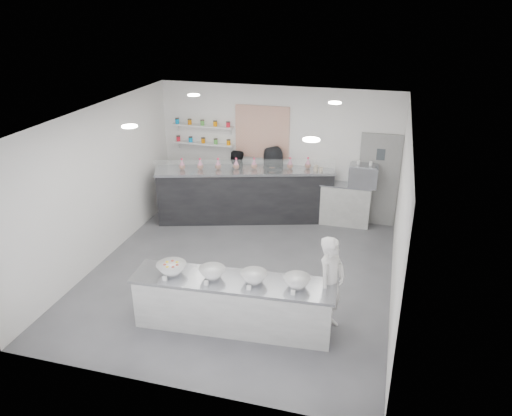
{
  "coord_description": "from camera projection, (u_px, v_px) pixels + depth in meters",
  "views": [
    {
      "loc": [
        2.45,
        -7.68,
        4.86
      ],
      "look_at": [
        0.22,
        0.4,
        1.22
      ],
      "focal_mm": 35.0,
      "sensor_mm": 36.0,
      "label": 1
    }
  ],
  "objects": [
    {
      "name": "right_wall",
      "position": [
        400.0,
        218.0,
        8.06
      ],
      "size": [
        0.0,
        6.0,
        6.0
      ],
      "primitive_type": "plane",
      "rotation": [
        1.57,
        0.0,
        -1.57
      ],
      "color": "white",
      "rests_on": "floor"
    },
    {
      "name": "back_bar",
      "position": [
        245.0,
        195.0,
        11.36
      ],
      "size": [
        4.01,
        1.85,
        1.23
      ],
      "primitive_type": "cube",
      "rotation": [
        0.0,
        0.0,
        0.3
      ],
      "color": "black",
      "rests_on": "floor"
    },
    {
      "name": "ceiling",
      "position": [
        237.0,
        116.0,
        8.13
      ],
      "size": [
        6.0,
        6.0,
        0.0
      ],
      "primitive_type": "plane",
      "rotation": [
        3.14,
        0.0,
        0.0
      ],
      "color": "white",
      "rests_on": "floor"
    },
    {
      "name": "downlight_2",
      "position": [
        194.0,
        95.0,
        9.89
      ],
      "size": [
        0.24,
        0.24,
        0.02
      ],
      "primitive_type": "cylinder",
      "color": "white",
      "rests_on": "ceiling"
    },
    {
      "name": "back_door",
      "position": [
        378.0,
        180.0,
        10.97
      ],
      "size": [
        0.88,
        0.04,
        2.1
      ],
      "primitive_type": "cube",
      "color": "gray",
      "rests_on": "floor"
    },
    {
      "name": "back_wall",
      "position": [
        277.0,
        152.0,
        11.38
      ],
      "size": [
        5.5,
        0.0,
        5.5
      ],
      "primitive_type": "plane",
      "rotation": [
        1.57,
        0.0,
        0.0
      ],
      "color": "white",
      "rests_on": "floor"
    },
    {
      "name": "prep_counter",
      "position": [
        233.0,
        303.0,
        7.73
      ],
      "size": [
        3.17,
        0.93,
        0.85
      ],
      "primitive_type": "cube",
      "rotation": [
        0.0,
        0.0,
        0.07
      ],
      "color": "#A5A5A1",
      "rests_on": "floor"
    },
    {
      "name": "prep_bowls",
      "position": [
        233.0,
        275.0,
        7.52
      ],
      "size": [
        2.39,
        0.67,
        0.16
      ],
      "primitive_type": null,
      "rotation": [
        0.0,
        0.0,
        0.07
      ],
      "color": "white",
      "rests_on": "prep_counter"
    },
    {
      "name": "espresso_machine",
      "position": [
        363.0,
        176.0,
        10.83
      ],
      "size": [
        0.62,
        0.43,
        0.47
      ],
      "primitive_type": "cube",
      "color": "#93969E",
      "rests_on": "espresso_ledge"
    },
    {
      "name": "downlight_3",
      "position": [
        335.0,
        103.0,
        9.21
      ],
      "size": [
        0.24,
        0.24,
        0.02
      ],
      "primitive_type": "cylinder",
      "color": "white",
      "rests_on": "ceiling"
    },
    {
      "name": "pattern_panel",
      "position": [
        262.0,
        132.0,
        11.26
      ],
      "size": [
        1.25,
        0.03,
        1.2
      ],
      "primitive_type": "cube",
      "color": "#C05631",
      "rests_on": "back_wall"
    },
    {
      "name": "sneeze_guard",
      "position": [
        245.0,
        167.0,
        10.73
      ],
      "size": [
        3.75,
        1.16,
        0.34
      ],
      "primitive_type": "cube",
      "rotation": [
        0.0,
        0.0,
        0.3
      ],
      "color": "white",
      "rests_on": "back_bar"
    },
    {
      "name": "cookie_bags",
      "position": [
        245.0,
        164.0,
        11.07
      ],
      "size": [
        2.85,
        0.99,
        0.26
      ],
      "primitive_type": null,
      "rotation": [
        0.0,
        0.0,
        0.3
      ],
      "color": "pink",
      "rests_on": "back_bar"
    },
    {
      "name": "preserve_jars",
      "position": [
        203.0,
        132.0,
        11.55
      ],
      "size": [
        1.45,
        0.1,
        0.56
      ],
      "primitive_type": null,
      "color": "red",
      "rests_on": "jar_shelf_lower"
    },
    {
      "name": "left_wall",
      "position": [
        99.0,
        186.0,
        9.4
      ],
      "size": [
        0.0,
        6.0,
        6.0
      ],
      "primitive_type": "plane",
      "rotation": [
        1.57,
        0.0,
        1.57
      ],
      "color": "white",
      "rests_on": "floor"
    },
    {
      "name": "downlight_0",
      "position": [
        129.0,
        126.0,
        7.6
      ],
      "size": [
        0.24,
        0.24,
        0.02
      ],
      "primitive_type": "cylinder",
      "color": "white",
      "rests_on": "ceiling"
    },
    {
      "name": "jar_shelf_upper",
      "position": [
        203.0,
        126.0,
        11.51
      ],
      "size": [
        1.45,
        0.22,
        0.04
      ],
      "primitive_type": "cube",
      "color": "silver",
      "rests_on": "back_wall"
    },
    {
      "name": "espresso_ledge",
      "position": [
        341.0,
        204.0,
        11.21
      ],
      "size": [
        1.29,
        0.41,
        0.96
      ],
      "primitive_type": "cube",
      "color": "#A5A5A1",
      "rests_on": "floor"
    },
    {
      "name": "staff_left",
      "position": [
        236.0,
        183.0,
        11.59
      ],
      "size": [
        0.89,
        0.77,
        1.57
      ],
      "primitive_type": "imported",
      "rotation": [
        0.0,
        0.0,
        3.41
      ],
      "color": "black",
      "rests_on": "floor"
    },
    {
      "name": "staff_right",
      "position": [
        273.0,
        183.0,
        11.35
      ],
      "size": [
        0.99,
        0.82,
        1.73
      ],
      "primitive_type": "imported",
      "rotation": [
        0.0,
        0.0,
        2.76
      ],
      "color": "black",
      "rests_on": "floor"
    },
    {
      "name": "label_cards",
      "position": [
        219.0,
        296.0,
        7.09
      ],
      "size": [
        2.01,
        0.04,
        0.07
      ],
      "primitive_type": null,
      "color": "white",
      "rests_on": "prep_counter"
    },
    {
      "name": "floor",
      "position": [
        239.0,
        275.0,
        9.33
      ],
      "size": [
        6.0,
        6.0,
        0.0
      ],
      "primitive_type": "plane",
      "color": "#515156",
      "rests_on": "ground"
    },
    {
      "name": "downlight_1",
      "position": [
        311.0,
        140.0,
        6.91
      ],
      "size": [
        0.24,
        0.24,
        0.02
      ],
      "primitive_type": "cylinder",
      "color": "white",
      "rests_on": "ceiling"
    },
    {
      "name": "jar_shelf_lower",
      "position": [
        204.0,
        143.0,
        11.68
      ],
      "size": [
        1.45,
        0.22,
        0.04
      ],
      "primitive_type": "cube",
      "color": "silver",
      "rests_on": "back_wall"
    },
    {
      "name": "woman_prep",
      "position": [
        330.0,
        284.0,
        7.56
      ],
      "size": [
        0.57,
        0.68,
        1.57
      ],
      "primitive_type": "imported",
      "rotation": [
        0.0,
        0.0,
        1.16
      ],
      "color": "white",
      "rests_on": "floor"
    },
    {
      "name": "cup_stacks",
      "position": [
        318.0,
        174.0,
        11.09
      ],
      "size": [
        0.24,
        0.24,
        0.36
      ],
      "primitive_type": null,
      "color": "#D2AC90",
      "rests_on": "espresso_ledge"
    }
  ]
}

